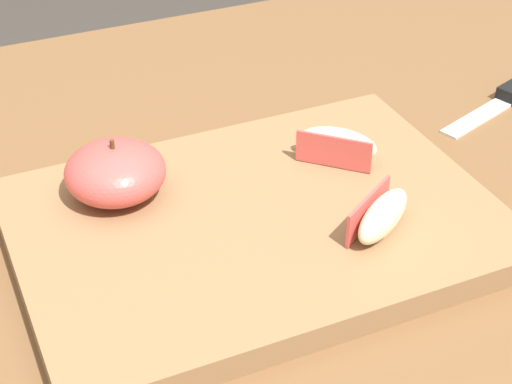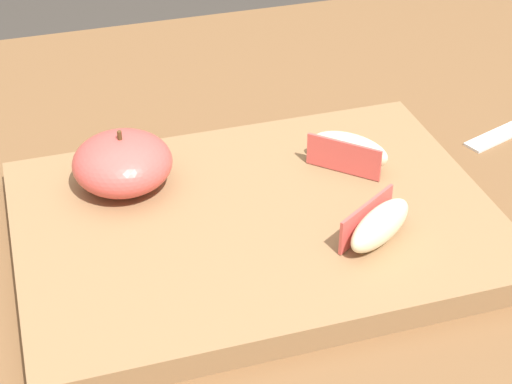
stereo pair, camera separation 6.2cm
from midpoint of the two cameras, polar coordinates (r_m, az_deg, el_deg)
The scene contains 5 objects.
dining_table at distance 0.70m, azimuth -3.62°, elevation -10.06°, with size 1.41×0.86×0.75m.
cutting_board at distance 0.64m, azimuth -2.78°, elevation -2.32°, with size 0.36×0.26×0.02m.
apple_half_skin_up at distance 0.66m, azimuth -12.18°, elevation 1.24°, with size 0.08×0.08×0.05m.
apple_wedge_left at distance 0.61m, azimuth 5.62°, elevation -1.70°, with size 0.07×0.05×0.03m.
apple_wedge_back at distance 0.69m, azimuth 2.93°, elevation 3.11°, with size 0.06×0.06×0.03m.
Camera 1 is at (-0.19, -0.46, 1.15)m, focal length 59.21 mm.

